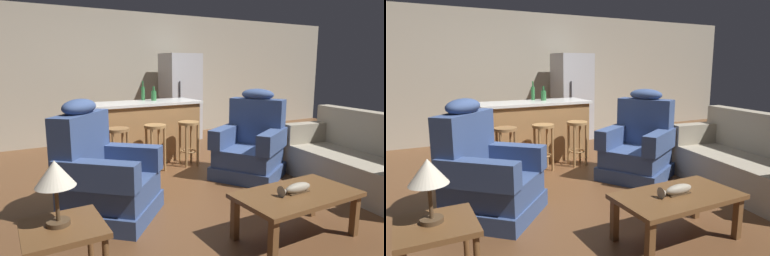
# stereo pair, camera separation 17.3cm
# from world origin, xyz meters

# --- Properties ---
(ground_plane) EXTENTS (12.00, 12.00, 0.00)m
(ground_plane) POSITION_xyz_m (0.00, 0.00, 0.00)
(ground_plane) COLOR brown
(back_wall) EXTENTS (12.00, 0.05, 2.60)m
(back_wall) POSITION_xyz_m (0.00, 3.12, 1.30)
(back_wall) COLOR #A89E89
(back_wall) RESTS_ON ground_plane
(coffee_table) EXTENTS (1.10, 0.60, 0.42)m
(coffee_table) POSITION_xyz_m (0.18, -1.73, 0.36)
(coffee_table) COLOR brown
(coffee_table) RESTS_ON ground_plane
(fish_figurine) EXTENTS (0.34, 0.10, 0.10)m
(fish_figurine) POSITION_xyz_m (0.15, -1.74, 0.46)
(fish_figurine) COLOR #4C3823
(fish_figurine) RESTS_ON coffee_table
(couch) EXTENTS (1.09, 2.00, 0.94)m
(couch) POSITION_xyz_m (1.84, -1.20, 0.34)
(couch) COLOR #9E937F
(couch) RESTS_ON ground_plane
(recliner_near_lamp) EXTENTS (1.19, 1.19, 1.20)m
(recliner_near_lamp) POSITION_xyz_m (-1.18, -0.46, 0.42)
(recliner_near_lamp) COLOR #384C7A
(recliner_near_lamp) RESTS_ON ground_plane
(recliner_near_island) EXTENTS (1.15, 1.15, 1.20)m
(recliner_near_island) POSITION_xyz_m (0.96, -0.16, 0.42)
(recliner_near_island) COLOR #384C7A
(recliner_near_island) RESTS_ON ground_plane
(end_table) EXTENTS (0.48, 0.48, 0.56)m
(end_table) POSITION_xyz_m (-1.76, -1.67, 0.46)
(end_table) COLOR brown
(end_table) RESTS_ON ground_plane
(table_lamp) EXTENTS (0.24, 0.24, 0.41)m
(table_lamp) POSITION_xyz_m (-1.78, -1.65, 0.87)
(table_lamp) COLOR #4C3823
(table_lamp) RESTS_ON end_table
(kitchen_island) EXTENTS (1.80, 0.70, 0.95)m
(kitchen_island) POSITION_xyz_m (0.00, 1.35, 0.48)
(kitchen_island) COLOR #9E7042
(kitchen_island) RESTS_ON ground_plane
(bar_stool_left) EXTENTS (0.32, 0.32, 0.68)m
(bar_stool_left) POSITION_xyz_m (-0.65, 0.72, 0.47)
(bar_stool_left) COLOR olive
(bar_stool_left) RESTS_ON ground_plane
(bar_stool_middle) EXTENTS (0.32, 0.32, 0.68)m
(bar_stool_middle) POSITION_xyz_m (-0.09, 0.72, 0.47)
(bar_stool_middle) COLOR #A87A47
(bar_stool_middle) RESTS_ON ground_plane
(bar_stool_right) EXTENTS (0.32, 0.32, 0.68)m
(bar_stool_right) POSITION_xyz_m (0.47, 0.72, 0.47)
(bar_stool_right) COLOR #A87A47
(bar_stool_right) RESTS_ON ground_plane
(refrigerator) EXTENTS (0.70, 0.69, 1.76)m
(refrigerator) POSITION_xyz_m (1.30, 2.55, 0.88)
(refrigerator) COLOR #B7B7BC
(refrigerator) RESTS_ON ground_plane
(bottle_tall_green) EXTENTS (0.09, 0.09, 0.23)m
(bottle_tall_green) POSITION_xyz_m (0.22, 1.45, 1.04)
(bottle_tall_green) COLOR #2D6B38
(bottle_tall_green) RESTS_ON kitchen_island
(bottle_short_amber) EXTENTS (0.06, 0.06, 0.32)m
(bottle_short_amber) POSITION_xyz_m (0.08, 1.59, 1.07)
(bottle_short_amber) COLOR #2D6B38
(bottle_short_amber) RESTS_ON kitchen_island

